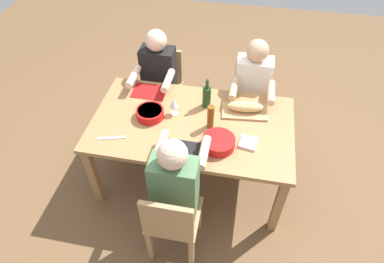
{
  "coord_description": "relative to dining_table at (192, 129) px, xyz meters",
  "views": [
    {
      "loc": [
        0.39,
        -2.05,
        2.75
      ],
      "look_at": [
        0.0,
        0.0,
        0.63
      ],
      "focal_mm": 31.31,
      "sensor_mm": 36.0,
      "label": 1
    }
  ],
  "objects": [
    {
      "name": "placemat_far_left",
      "position": [
        -0.48,
        0.34,
        0.08
      ],
      "size": [
        0.32,
        0.23,
        0.01
      ],
      "primitive_type": "cube",
      "color": "maroon",
      "rests_on": "dining_table"
    },
    {
      "name": "wine_bottle",
      "position": [
        0.09,
        0.24,
        0.19
      ],
      "size": [
        0.08,
        0.08,
        0.29
      ],
      "color": "#193819",
      "rests_on": "dining_table"
    },
    {
      "name": "chair_near_center",
      "position": [
        0.0,
        -0.82,
        -0.18
      ],
      "size": [
        0.4,
        0.4,
        0.85
      ],
      "color": "#A87F56",
      "rests_on": "ground_plane"
    },
    {
      "name": "diner_near_center",
      "position": [
        0.0,
        -0.64,
        0.04
      ],
      "size": [
        0.41,
        0.53,
        1.2
      ],
      "color": "#2D2D38",
      "rests_on": "ground_plane"
    },
    {
      "name": "cutting_board",
      "position": [
        0.44,
        0.22,
        0.09
      ],
      "size": [
        0.42,
        0.26,
        0.02
      ],
      "primitive_type": "cube",
      "rotation": [
        0.0,
        0.0,
        0.1
      ],
      "color": "tan",
      "rests_on": "dining_table"
    },
    {
      "name": "ground_plane",
      "position": [
        0.0,
        0.0,
        -0.66
      ],
      "size": [
        8.0,
        8.0,
        0.0
      ],
      "primitive_type": "plane",
      "color": "brown"
    },
    {
      "name": "diner_far_left",
      "position": [
        -0.48,
        0.64,
        0.04
      ],
      "size": [
        0.41,
        0.53,
        1.2
      ],
      "color": "#2D2D38",
      "rests_on": "ground_plane"
    },
    {
      "name": "serving_bowl_pasta",
      "position": [
        0.26,
        -0.23,
        0.13
      ],
      "size": [
        0.27,
        0.27,
        0.08
      ],
      "color": "red",
      "rests_on": "dining_table"
    },
    {
      "name": "wine_glass",
      "position": [
        -0.18,
        0.08,
        0.2
      ],
      "size": [
        0.08,
        0.08,
        0.17
      ],
      "color": "silver",
      "rests_on": "dining_table"
    },
    {
      "name": "bread_loaf",
      "position": [
        0.44,
        0.22,
        0.15
      ],
      "size": [
        0.33,
        0.14,
        0.09
      ],
      "primitive_type": "ellipsoid",
      "rotation": [
        0.0,
        0.0,
        0.1
      ],
      "color": "tan",
      "rests_on": "cutting_board"
    },
    {
      "name": "serving_bowl_salad",
      "position": [
        -0.38,
        0.01,
        0.12
      ],
      "size": [
        0.24,
        0.24,
        0.08
      ],
      "color": "red",
      "rests_on": "dining_table"
    },
    {
      "name": "chair_far_right",
      "position": [
        0.48,
        0.82,
        -0.18
      ],
      "size": [
        0.4,
        0.4,
        0.85
      ],
      "color": "#A87F56",
      "rests_on": "ground_plane"
    },
    {
      "name": "beer_bottle",
      "position": [
        0.16,
        -0.02,
        0.19
      ],
      "size": [
        0.06,
        0.06,
        0.22
      ],
      "primitive_type": "cylinder",
      "color": "brown",
      "rests_on": "dining_table"
    },
    {
      "name": "napkin_stack",
      "position": [
        0.5,
        -0.16,
        0.09
      ],
      "size": [
        0.16,
        0.16,
        0.02
      ],
      "primitive_type": "cube",
      "rotation": [
        0.0,
        0.0,
        -0.16
      ],
      "color": "white",
      "rests_on": "dining_table"
    },
    {
      "name": "chair_far_left",
      "position": [
        -0.48,
        0.82,
        -0.18
      ],
      "size": [
        0.4,
        0.4,
        0.85
      ],
      "color": "#A87F56",
      "rests_on": "ground_plane"
    },
    {
      "name": "dining_table",
      "position": [
        0.0,
        0.0,
        0.0
      ],
      "size": [
        1.74,
        1.0,
        0.74
      ],
      "color": "#9E7044",
      "rests_on": "ground_plane"
    },
    {
      "name": "diner_far_right",
      "position": [
        0.48,
        0.64,
        0.04
      ],
      "size": [
        0.41,
        0.53,
        1.2
      ],
      "color": "#2D2D38",
      "rests_on": "ground_plane"
    },
    {
      "name": "carving_knife",
      "position": [
        -0.62,
        -0.31,
        0.08
      ],
      "size": [
        0.23,
        0.08,
        0.01
      ],
      "primitive_type": "cube",
      "rotation": [
        0.0,
        0.0,
        0.27
      ],
      "color": "silver",
      "rests_on": "dining_table"
    },
    {
      "name": "placemat_near_center",
      "position": [
        0.0,
        -0.34,
        0.08
      ],
      "size": [
        0.32,
        0.23,
        0.01
      ],
      "primitive_type": "cube",
      "color": "black",
      "rests_on": "dining_table"
    }
  ]
}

